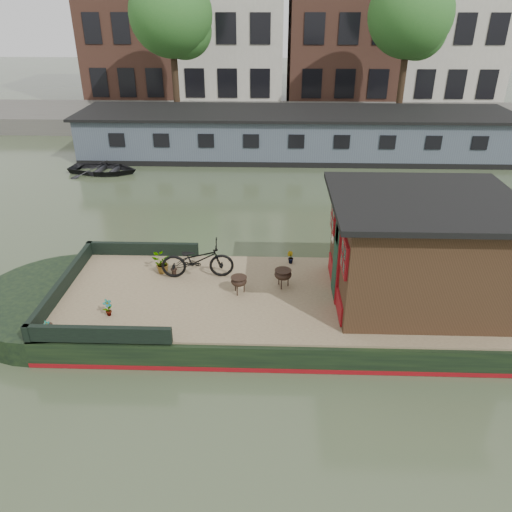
{
  "coord_description": "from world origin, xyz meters",
  "views": [
    {
      "loc": [
        -1.06,
        -9.94,
        6.77
      ],
      "look_at": [
        -1.41,
        0.5,
        1.39
      ],
      "focal_mm": 35.0,
      "sensor_mm": 36.0,
      "label": 1
    }
  ],
  "objects_px": {
    "potted_plant_a": "(108,308)",
    "dinghy": "(103,166)",
    "bicycle": "(197,260)",
    "brazier_front": "(283,278)",
    "cabin": "(418,249)",
    "brazier_rear": "(239,285)"
  },
  "relations": [
    {
      "from": "potted_plant_a",
      "to": "brazier_rear",
      "type": "bearing_deg",
      "value": 20.61
    },
    {
      "from": "potted_plant_a",
      "to": "dinghy",
      "type": "relative_size",
      "value": 0.13
    },
    {
      "from": "bicycle",
      "to": "brazier_rear",
      "type": "bearing_deg",
      "value": -130.08
    },
    {
      "from": "potted_plant_a",
      "to": "cabin",
      "type": "bearing_deg",
      "value": 8.45
    },
    {
      "from": "bicycle",
      "to": "potted_plant_a",
      "type": "xyz_separation_m",
      "value": [
        -1.71,
        -1.79,
        -0.26
      ]
    },
    {
      "from": "brazier_front",
      "to": "cabin",
      "type": "bearing_deg",
      "value": -7.0
    },
    {
      "from": "cabin",
      "to": "bicycle",
      "type": "relative_size",
      "value": 2.26
    },
    {
      "from": "cabin",
      "to": "brazier_rear",
      "type": "bearing_deg",
      "value": 179.44
    },
    {
      "from": "dinghy",
      "to": "potted_plant_a",
      "type": "bearing_deg",
      "value": -154.47
    },
    {
      "from": "brazier_front",
      "to": "brazier_rear",
      "type": "bearing_deg",
      "value": -162.53
    },
    {
      "from": "potted_plant_a",
      "to": "dinghy",
      "type": "bearing_deg",
      "value": 107.98
    },
    {
      "from": "cabin",
      "to": "dinghy",
      "type": "height_order",
      "value": "cabin"
    },
    {
      "from": "brazier_front",
      "to": "brazier_rear",
      "type": "xyz_separation_m",
      "value": [
        -1.03,
        -0.32,
        -0.01
      ]
    },
    {
      "from": "bicycle",
      "to": "potted_plant_a",
      "type": "distance_m",
      "value": 2.49
    },
    {
      "from": "brazier_front",
      "to": "brazier_rear",
      "type": "height_order",
      "value": "brazier_front"
    },
    {
      "from": "brazier_front",
      "to": "brazier_rear",
      "type": "distance_m",
      "value": 1.08
    },
    {
      "from": "potted_plant_a",
      "to": "brazier_front",
      "type": "xyz_separation_m",
      "value": [
        3.8,
        1.36,
        0.02
      ]
    },
    {
      "from": "bicycle",
      "to": "dinghy",
      "type": "bearing_deg",
      "value": 24.01
    },
    {
      "from": "brazier_rear",
      "to": "bicycle",
      "type": "bearing_deg",
      "value": 144.72
    },
    {
      "from": "bicycle",
      "to": "potted_plant_a",
      "type": "bearing_deg",
      "value": 131.53
    },
    {
      "from": "bicycle",
      "to": "brazier_front",
      "type": "distance_m",
      "value": 2.14
    },
    {
      "from": "bicycle",
      "to": "potted_plant_a",
      "type": "height_order",
      "value": "bicycle"
    }
  ]
}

